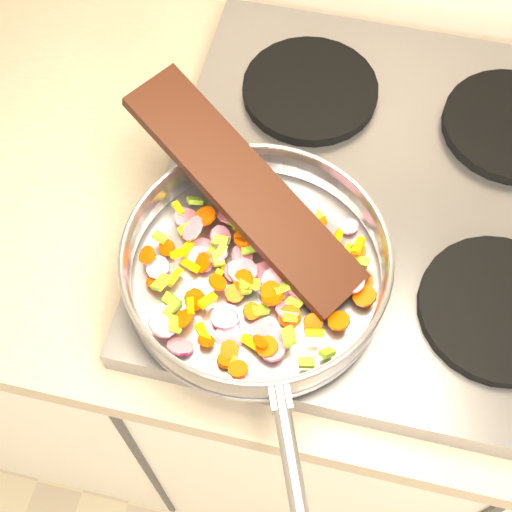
# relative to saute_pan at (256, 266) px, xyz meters

# --- Properties ---
(cooktop) EXTENTS (0.60, 0.60, 0.04)m
(cooktop) POSITION_rel_saute_pan_xyz_m (0.15, 0.17, -0.07)
(cooktop) COLOR #939399
(cooktop) RESTS_ON counter_top
(grate_fl) EXTENTS (0.19, 0.19, 0.02)m
(grate_fl) POSITION_rel_saute_pan_xyz_m (0.01, 0.03, -0.04)
(grate_fl) COLOR black
(grate_fl) RESTS_ON cooktop
(grate_fr) EXTENTS (0.19, 0.19, 0.02)m
(grate_fr) POSITION_rel_saute_pan_xyz_m (0.29, 0.03, -0.04)
(grate_fr) COLOR black
(grate_fr) RESTS_ON cooktop
(grate_bl) EXTENTS (0.19, 0.19, 0.02)m
(grate_bl) POSITION_rel_saute_pan_xyz_m (0.01, 0.31, -0.04)
(grate_bl) COLOR black
(grate_bl) RESTS_ON cooktop
(saute_pan) EXTENTS (0.35, 0.50, 0.06)m
(saute_pan) POSITION_rel_saute_pan_xyz_m (0.00, 0.00, 0.00)
(saute_pan) COLOR #9E9EA5
(saute_pan) RESTS_ON grate_fl
(vegetable_heap) EXTENTS (0.29, 0.28, 0.05)m
(vegetable_heap) POSITION_rel_saute_pan_xyz_m (-0.00, 0.00, -0.01)
(vegetable_heap) COLOR #D14400
(vegetable_heap) RESTS_ON saute_pan
(wooden_spatula) EXTENTS (0.32, 0.25, 0.11)m
(wooden_spatula) POSITION_rel_saute_pan_xyz_m (-0.03, 0.08, 0.04)
(wooden_spatula) COLOR black
(wooden_spatula) RESTS_ON saute_pan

